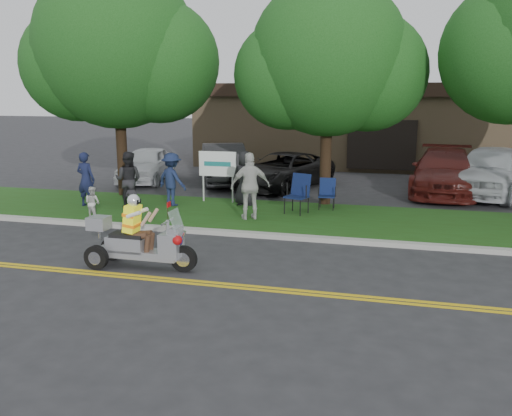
% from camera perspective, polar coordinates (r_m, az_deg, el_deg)
% --- Properties ---
extents(ground, '(120.00, 120.00, 0.00)m').
position_cam_1_polar(ground, '(10.85, -0.47, -7.44)').
color(ground, '#28282B').
rests_on(ground, ground).
extents(centerline_near, '(60.00, 0.10, 0.01)m').
position_cam_1_polar(centerline_near, '(10.32, -1.31, -8.46)').
color(centerline_near, gold).
rests_on(centerline_near, ground).
extents(centerline_far, '(60.00, 0.10, 0.01)m').
position_cam_1_polar(centerline_far, '(10.47, -1.07, -8.16)').
color(centerline_far, gold).
rests_on(centerline_far, ground).
extents(curb, '(60.00, 0.25, 0.12)m').
position_cam_1_polar(curb, '(13.67, 2.85, -3.02)').
color(curb, '#A8A89E').
rests_on(curb, ground).
extents(grass_verge, '(60.00, 4.00, 0.10)m').
position_cam_1_polar(grass_verge, '(15.71, 4.45, -1.03)').
color(grass_verge, '#214412').
rests_on(grass_verge, ground).
extents(commercial_building, '(18.00, 8.20, 4.00)m').
position_cam_1_polar(commercial_building, '(28.90, 13.39, 8.66)').
color(commercial_building, '#9E7F5B').
rests_on(commercial_building, ground).
extents(tree_left, '(6.62, 5.40, 7.78)m').
position_cam_1_polar(tree_left, '(19.22, -14.23, 15.45)').
color(tree_left, '#332114').
rests_on(tree_left, ground).
extents(tree_mid, '(5.88, 4.80, 7.05)m').
position_cam_1_polar(tree_mid, '(17.24, 7.80, 14.73)').
color(tree_mid, '#332114').
rests_on(tree_mid, ground).
extents(business_sign, '(1.25, 0.06, 1.75)m').
position_cam_1_polar(business_sign, '(17.54, -4.06, 4.36)').
color(business_sign, silver).
rests_on(business_sign, ground).
extents(trike_scooter, '(2.40, 0.80, 1.58)m').
position_cam_1_polar(trike_scooter, '(11.61, -12.42, -3.55)').
color(trike_scooter, black).
rests_on(trike_scooter, ground).
extents(lawn_chair_a, '(0.78, 0.79, 1.16)m').
position_cam_1_polar(lawn_chair_a, '(16.03, 4.53, 1.79)').
color(lawn_chair_a, black).
rests_on(lawn_chair_a, grass_verge).
extents(lawn_chair_b, '(0.51, 0.53, 0.93)m').
position_cam_1_polar(lawn_chair_b, '(16.73, 7.51, 1.72)').
color(lawn_chair_b, black).
rests_on(lawn_chair_b, grass_verge).
extents(spectator_adult_left, '(0.67, 0.48, 1.70)m').
position_cam_1_polar(spectator_adult_left, '(17.69, -17.48, 2.91)').
color(spectator_adult_left, '#151A3A').
rests_on(spectator_adult_left, grass_verge).
extents(spectator_adult_mid, '(0.92, 0.75, 1.74)m').
position_cam_1_polar(spectator_adult_mid, '(17.11, -13.28, 2.91)').
color(spectator_adult_mid, black).
rests_on(spectator_adult_mid, grass_verge).
extents(spectator_adult_right, '(1.20, 0.89, 1.89)m').
position_cam_1_polar(spectator_adult_right, '(15.13, -0.60, 2.33)').
color(spectator_adult_right, beige).
rests_on(spectator_adult_right, grass_verge).
extents(spectator_chair_a, '(1.23, 0.98, 1.66)m').
position_cam_1_polar(spectator_chair_a, '(17.18, -8.84, 3.00)').
color(spectator_chair_a, '#1A2549').
rests_on(spectator_chair_a, grass_verge).
extents(spectator_chair_b, '(0.84, 0.55, 1.72)m').
position_cam_1_polar(spectator_chair_b, '(17.05, -1.16, 3.16)').
color(spectator_chair_b, black).
rests_on(spectator_chair_b, grass_verge).
extents(child_left, '(0.43, 0.30, 1.12)m').
position_cam_1_polar(child_left, '(15.28, -12.89, 0.64)').
color(child_left, black).
rests_on(child_left, grass_verge).
extents(child_right, '(0.53, 0.45, 0.94)m').
position_cam_1_polar(child_right, '(15.89, -16.82, 0.54)').
color(child_right, beige).
rests_on(child_right, grass_verge).
extents(parked_car_far_left, '(2.29, 4.34, 1.41)m').
position_cam_1_polar(parked_car_far_left, '(22.67, -11.44, 4.53)').
color(parked_car_far_left, silver).
rests_on(parked_car_far_left, ground).
extents(parked_car_left, '(3.33, 4.97, 1.55)m').
position_cam_1_polar(parked_car_left, '(21.92, -3.36, 4.68)').
color(parked_car_left, '#2C2B2E').
rests_on(parked_car_left, ground).
extents(parked_car_mid, '(3.85, 5.35, 1.35)m').
position_cam_1_polar(parked_car_mid, '(20.66, 2.82, 3.94)').
color(parked_car_mid, black).
rests_on(parked_car_mid, ground).
extents(parked_car_right, '(2.71, 5.65, 1.59)m').
position_cam_1_polar(parked_car_right, '(20.76, 19.22, 3.64)').
color(parked_car_right, '#4F1612').
rests_on(parked_car_right, ground).
extents(parked_car_far_right, '(3.76, 5.64, 1.78)m').
position_cam_1_polar(parked_car_far_right, '(20.90, 23.45, 3.64)').
color(parked_car_far_right, silver).
rests_on(parked_car_far_right, ground).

